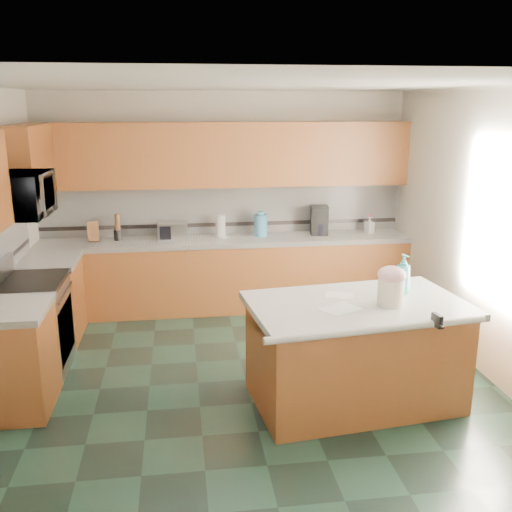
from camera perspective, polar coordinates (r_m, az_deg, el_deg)
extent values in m
plane|color=black|center=(5.54, -1.07, -12.25)|extent=(4.60, 4.60, 0.00)
plane|color=white|center=(4.94, -1.23, 16.87)|extent=(4.60, 4.60, 0.00)
cube|color=beige|center=(7.34, -3.26, 5.62)|extent=(4.60, 0.04, 2.70)
cube|color=beige|center=(2.89, 4.28, -9.20)|extent=(4.60, 0.04, 2.70)
cube|color=beige|center=(5.81, 22.24, 2.06)|extent=(0.04, 4.60, 2.70)
cube|color=#572A10|center=(7.24, -2.95, -1.99)|extent=(4.60, 0.60, 0.86)
cube|color=white|center=(7.12, -3.00, 1.55)|extent=(4.60, 0.64, 0.06)
cube|color=#572A10|center=(7.08, -3.21, 10.10)|extent=(4.60, 0.33, 0.78)
cube|color=silver|center=(7.33, -3.23, 4.69)|extent=(4.60, 0.02, 0.63)
cube|color=black|center=(7.36, -3.20, 3.19)|extent=(4.60, 0.01, 0.05)
cube|color=#572A10|center=(6.69, -19.77, -4.30)|extent=(0.60, 0.82, 0.86)
cube|color=white|center=(6.56, -20.12, -0.50)|extent=(0.64, 0.82, 0.06)
cube|color=#572A10|center=(5.31, -23.06, -9.67)|extent=(0.60, 0.72, 0.86)
cube|color=white|center=(5.14, -23.58, -4.99)|extent=(0.64, 0.72, 0.06)
cube|color=#572A10|center=(6.54, -21.87, 8.67)|extent=(0.33, 1.09, 0.78)
cube|color=#B7B7BC|center=(5.97, -21.28, -6.68)|extent=(0.60, 0.76, 0.88)
cube|color=black|center=(5.92, -18.50, -7.01)|extent=(0.02, 0.68, 0.55)
cube|color=black|center=(5.82, -21.71, -2.46)|extent=(0.62, 0.78, 0.04)
cylinder|color=#B7B7BC|center=(5.78, -18.51, -3.51)|extent=(0.02, 0.66, 0.02)
imported|color=#B7B7BC|center=(5.64, -22.51, 5.65)|extent=(0.50, 0.73, 0.41)
cube|color=#572A10|center=(5.07, 9.85, -9.78)|extent=(1.81, 1.17, 0.86)
cube|color=white|center=(4.90, 10.09, -4.88)|extent=(1.92, 1.28, 0.06)
cylinder|color=white|center=(4.43, 12.20, -7.19)|extent=(1.80, 0.27, 0.06)
cylinder|color=silver|center=(4.84, 13.32, -3.52)|extent=(0.28, 0.28, 0.23)
ellipsoid|color=#DAA3AA|center=(4.80, 13.42, -1.84)|extent=(0.24, 0.24, 0.15)
cylinder|color=tan|center=(4.79, 13.46, -1.27)|extent=(0.08, 0.03, 0.03)
sphere|color=tan|center=(4.77, 13.02, -1.29)|extent=(0.04, 0.04, 0.04)
sphere|color=tan|center=(4.80, 13.89, -1.25)|extent=(0.04, 0.04, 0.04)
imported|color=teal|center=(5.15, 14.50, -1.75)|extent=(0.16, 0.16, 0.35)
cube|color=white|center=(4.71, 8.39, -5.22)|extent=(0.37, 0.34, 0.00)
cube|color=white|center=(5.04, 8.34, -3.89)|extent=(0.29, 0.25, 0.00)
cube|color=black|center=(4.61, 17.65, -6.16)|extent=(0.05, 0.12, 0.10)
cylinder|color=black|center=(4.56, 18.00, -6.70)|extent=(0.02, 0.08, 0.02)
cube|color=#472814|center=(7.18, -15.97, 2.35)|extent=(0.16, 0.20, 0.26)
cylinder|color=black|center=(7.19, -13.62, 2.07)|extent=(0.11, 0.11, 0.13)
cylinder|color=#472814|center=(7.16, -13.70, 3.34)|extent=(0.06, 0.06, 0.19)
cube|color=#B7B7BC|center=(7.11, -8.32, 2.51)|extent=(0.37, 0.26, 0.21)
cube|color=black|center=(7.00, -8.32, 2.31)|extent=(0.31, 0.01, 0.17)
cylinder|color=white|center=(7.17, -3.57, 3.03)|extent=(0.12, 0.12, 0.28)
cylinder|color=#B7B7BC|center=(7.20, -3.55, 2.01)|extent=(0.18, 0.18, 0.01)
cylinder|color=teal|center=(7.19, 0.47, 3.08)|extent=(0.17, 0.17, 0.28)
cylinder|color=teal|center=(7.16, 0.48, 4.32)|extent=(0.08, 0.08, 0.04)
cube|color=black|center=(7.34, 6.34, 3.60)|extent=(0.25, 0.27, 0.37)
cylinder|color=black|center=(7.31, 6.42, 2.69)|extent=(0.15, 0.15, 0.15)
imported|color=white|center=(7.52, 11.28, 3.07)|extent=(0.13, 0.13, 0.21)
cylinder|color=red|center=(7.49, 11.32, 3.98)|extent=(0.02, 0.02, 0.03)
cube|color=white|center=(5.60, 23.12, 3.09)|extent=(0.02, 1.40, 1.10)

